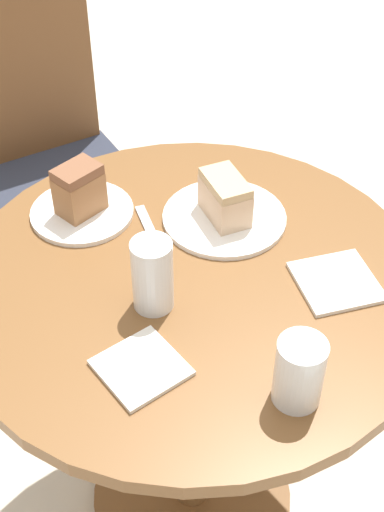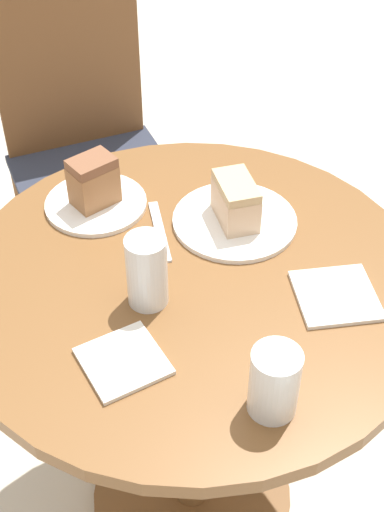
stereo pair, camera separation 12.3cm
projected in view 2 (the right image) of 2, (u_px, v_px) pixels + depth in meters
The scene contains 12 objects.
ground_plane at pixel (192, 496), 1.77m from camera, with size 8.00×8.00×0.00m, color beige.
table at pixel (192, 350), 1.40m from camera, with size 0.84×0.84×0.77m.
chair at pixel (89, 150), 2.04m from camera, with size 0.52×0.54×0.97m.
plate_near at pixel (235, 221), 1.36m from camera, with size 0.24×0.24×0.01m.
plate_far at pixel (96, 204), 1.40m from camera, with size 0.20×0.20×0.01m.
cake_slice_near at pixel (236, 201), 1.33m from camera, with size 0.07×0.11×0.09m.
cake_slice_far at pixel (93, 181), 1.36m from camera, with size 0.10×0.09×0.10m.
glass_lemonade at pixel (147, 274), 1.17m from camera, with size 0.07×0.07×0.13m.
glass_water at pixel (274, 385), 1.01m from camera, with size 0.07×0.07×0.11m.
napkin_stack at pixel (336, 296), 1.21m from camera, with size 0.15×0.15×0.01m.
fork at pixel (160, 231), 1.34m from camera, with size 0.03×0.18×0.00m.
napkin_side at pixel (123, 361), 1.10m from camera, with size 0.15×0.15×0.01m.
Camera 2 is at (-0.21, -0.89, 1.63)m, focal length 50.00 mm.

